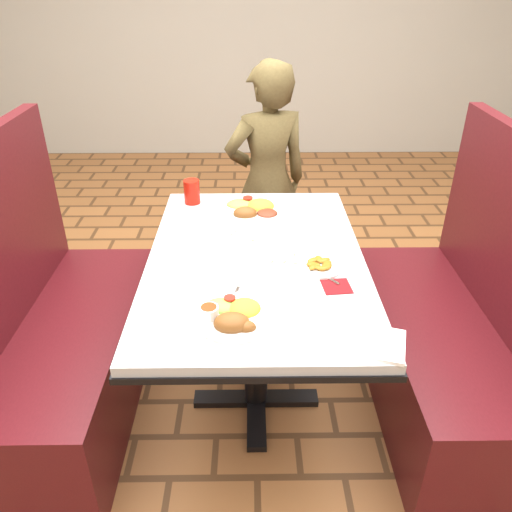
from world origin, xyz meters
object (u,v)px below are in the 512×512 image
plantain_plate (320,266)px  red_tumbler (192,192)px  far_dinner_plate (253,207)px  dining_table (256,278)px  diner_person (267,183)px  booth_bench_right (447,342)px  near_dinner_plate (234,312)px  booth_bench_left (63,345)px

plantain_plate → red_tumbler: size_ratio=1.47×
far_dinner_plate → dining_table: bearing=-88.7°
red_tumbler → diner_person: bearing=54.1°
dining_table → booth_bench_right: size_ratio=1.01×
dining_table → plantain_plate: (0.23, -0.09, 0.11)m
diner_person → red_tumbler: size_ratio=12.04×
diner_person → dining_table: bearing=67.6°
diner_person → plantain_plate: bearing=79.9°
near_dinner_plate → plantain_plate: bearing=44.7°
dining_table → booth_bench_left: 0.86m
diner_person → near_dinner_plate: diner_person is taller
booth_bench_left → plantain_plate: size_ratio=7.56×
booth_bench_right → red_tumbler: (-1.08, 0.49, 0.47)m
booth_bench_right → far_dinner_plate: bearing=154.7°
booth_bench_left → far_dinner_plate: bearing=25.8°
dining_table → booth_bench_right: 0.86m
booth_bench_left → plantain_plate: bearing=-5.2°
diner_person → red_tumbler: (-0.36, -0.49, 0.15)m
dining_table → diner_person: diner_person is taller
booth_bench_left → booth_bench_right: bearing=0.0°
far_dinner_plate → red_tumbler: red_tumbler is taller
dining_table → far_dinner_plate: far_dinner_plate is taller
booth_bench_left → red_tumbler: bearing=43.9°
booth_bench_right → diner_person: diner_person is taller
near_dinner_plate → red_tumbler: size_ratio=2.31×
near_dinner_plate → booth_bench_left: bearing=151.8°
dining_table → diner_person: (0.07, 0.99, -0.00)m
diner_person → far_dinner_plate: (-0.08, -0.61, 0.13)m
diner_person → red_tumbler: diner_person is taller
red_tumbler → near_dinner_plate: bearing=-76.5°
plantain_plate → red_tumbler: red_tumbler is taller
near_dinner_plate → far_dinner_plate: 0.77m
red_tumbler → dining_table: bearing=-60.1°
booth_bench_left → diner_person: 1.36m
plantain_plate → red_tumbler: (-0.51, 0.59, 0.04)m
diner_person → booth_bench_right: bearing=108.1°
booth_bench_left → far_dinner_plate: (0.79, 0.38, 0.45)m
dining_table → far_dinner_plate: 0.40m
dining_table → red_tumbler: bearing=119.9°
dining_table → booth_bench_left: booth_bench_left is taller
plantain_plate → red_tumbler: bearing=131.0°
plantain_plate → far_dinner_plate: bearing=116.3°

